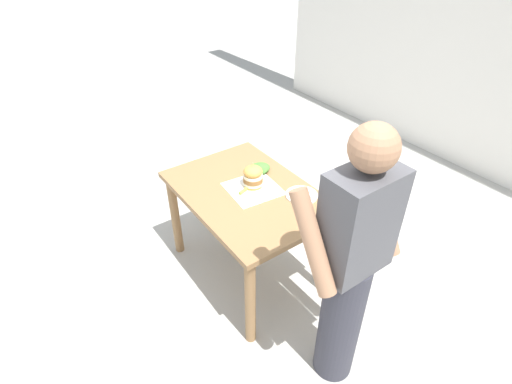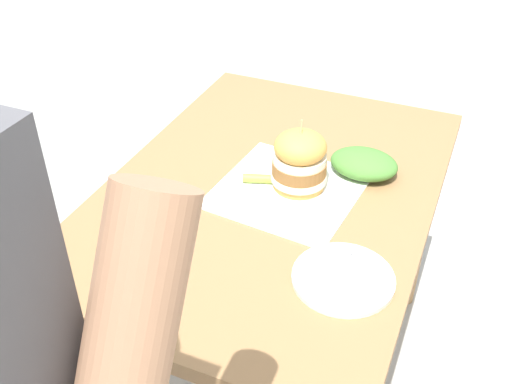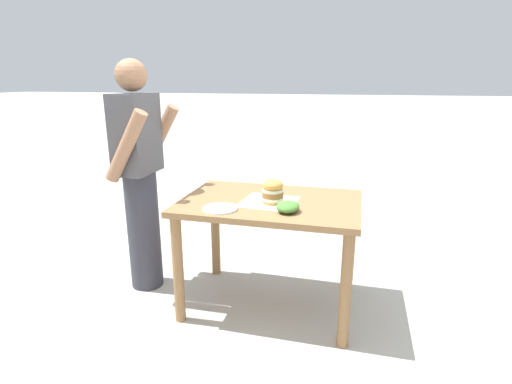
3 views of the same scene
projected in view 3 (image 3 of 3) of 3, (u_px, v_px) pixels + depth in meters
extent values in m
plane|color=#ADAAA3|center=(269.00, 303.00, 2.87)|extent=(80.00, 80.00, 0.00)
cube|color=olive|center=(270.00, 203.00, 2.67)|extent=(0.82, 1.18, 0.04)
cylinder|color=olive|center=(346.00, 291.00, 2.32)|extent=(0.07, 0.07, 0.74)
cylinder|color=olive|center=(349.00, 244.00, 2.97)|extent=(0.07, 0.07, 0.74)
cylinder|color=olive|center=(178.00, 270.00, 2.57)|extent=(0.07, 0.07, 0.74)
cylinder|color=olive|center=(215.00, 231.00, 3.22)|extent=(0.07, 0.07, 0.74)
cube|color=white|center=(269.00, 202.00, 2.62)|extent=(0.38, 0.38, 0.00)
cylinder|color=gold|center=(273.00, 201.00, 2.59)|extent=(0.13, 0.13, 0.02)
cylinder|color=beige|center=(273.00, 198.00, 2.58)|extent=(0.14, 0.14, 0.02)
cylinder|color=brown|center=(273.00, 194.00, 2.58)|extent=(0.14, 0.14, 0.04)
cylinder|color=beige|center=(273.00, 190.00, 2.57)|extent=(0.14, 0.14, 0.02)
ellipsoid|color=gold|center=(273.00, 185.00, 2.56)|extent=(0.13, 0.13, 0.08)
cylinder|color=#D1B77F|center=(273.00, 178.00, 2.55)|extent=(0.00, 0.00, 0.05)
cylinder|color=#8EA83D|center=(272.00, 196.00, 2.69)|extent=(0.08, 0.05, 0.02)
cylinder|color=white|center=(220.00, 209.00, 2.47)|extent=(0.22, 0.22, 0.01)
cylinder|color=silver|center=(219.00, 208.00, 2.45)|extent=(0.04, 0.17, 0.01)
cylinder|color=silver|center=(221.00, 206.00, 2.48)|extent=(0.03, 0.17, 0.01)
ellipsoid|color=#477F33|center=(288.00, 207.00, 2.42)|extent=(0.18, 0.14, 0.06)
cylinder|color=#33333D|center=(144.00, 230.00, 3.02)|extent=(0.24, 0.24, 0.90)
cube|color=#4C4C51|center=(136.00, 134.00, 2.82)|extent=(0.36, 0.22, 0.56)
sphere|color=#9E7051|center=(131.00, 75.00, 2.71)|extent=(0.22, 0.22, 0.22)
cylinder|color=#9E7051|center=(126.00, 146.00, 2.61)|extent=(0.09, 0.34, 0.50)
cylinder|color=#9E7051|center=(160.00, 137.00, 3.03)|extent=(0.09, 0.34, 0.50)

